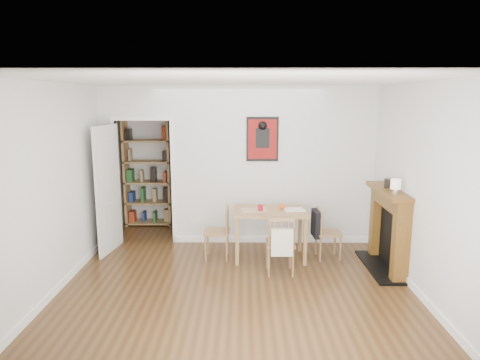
{
  "coord_description": "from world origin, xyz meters",
  "views": [
    {
      "loc": [
        0.09,
        -5.58,
        2.39
      ],
      "look_at": [
        0.04,
        0.6,
        1.22
      ],
      "focal_mm": 32.0,
      "sensor_mm": 36.0,
      "label": 1
    }
  ],
  "objects_px": {
    "orange_fruit": "(282,206)",
    "ceramic_jar_b": "(387,182)",
    "red_glass": "(260,208)",
    "ceramic_jar_a": "(388,183)",
    "chair_left": "(217,232)",
    "chair_right": "(327,232)",
    "dining_table": "(270,216)",
    "notebook": "(294,210)",
    "mantel_lamp": "(396,185)",
    "bookshelf": "(148,172)",
    "fireplace": "(389,226)",
    "chair_front": "(280,244)"
  },
  "relations": [
    {
      "from": "chair_left",
      "to": "chair_right",
      "type": "distance_m",
      "value": 1.67
    },
    {
      "from": "notebook",
      "to": "ceramic_jar_b",
      "type": "distance_m",
      "value": 1.41
    },
    {
      "from": "fireplace",
      "to": "chair_left",
      "type": "bearing_deg",
      "value": 171.61
    },
    {
      "from": "chair_front",
      "to": "ceramic_jar_b",
      "type": "relative_size",
      "value": 8.78
    },
    {
      "from": "notebook",
      "to": "mantel_lamp",
      "type": "distance_m",
      "value": 1.52
    },
    {
      "from": "fireplace",
      "to": "notebook",
      "type": "height_order",
      "value": "fireplace"
    },
    {
      "from": "fireplace",
      "to": "notebook",
      "type": "xyz_separation_m",
      "value": [
        -1.31,
        0.37,
        0.15
      ]
    },
    {
      "from": "chair_front",
      "to": "red_glass",
      "type": "distance_m",
      "value": 0.7
    },
    {
      "from": "dining_table",
      "to": "bookshelf",
      "type": "xyz_separation_m",
      "value": [
        -2.21,
        1.78,
        0.36
      ]
    },
    {
      "from": "red_glass",
      "to": "ceramic_jar_a",
      "type": "relative_size",
      "value": 0.73
    },
    {
      "from": "red_glass",
      "to": "mantel_lamp",
      "type": "relative_size",
      "value": 0.47
    },
    {
      "from": "orange_fruit",
      "to": "mantel_lamp",
      "type": "distance_m",
      "value": 1.68
    },
    {
      "from": "chair_left",
      "to": "fireplace",
      "type": "relative_size",
      "value": 0.65
    },
    {
      "from": "fireplace",
      "to": "mantel_lamp",
      "type": "bearing_deg",
      "value": -102.56
    },
    {
      "from": "chair_right",
      "to": "mantel_lamp",
      "type": "distance_m",
      "value": 1.36
    },
    {
      "from": "fireplace",
      "to": "notebook",
      "type": "distance_m",
      "value": 1.37
    },
    {
      "from": "chair_right",
      "to": "red_glass",
      "type": "distance_m",
      "value": 1.1
    },
    {
      "from": "notebook",
      "to": "chair_right",
      "type": "bearing_deg",
      "value": 1.57
    },
    {
      "from": "mantel_lamp",
      "to": "ceramic_jar_a",
      "type": "bearing_deg",
      "value": 83.44
    },
    {
      "from": "notebook",
      "to": "fireplace",
      "type": "bearing_deg",
      "value": -15.78
    },
    {
      "from": "chair_right",
      "to": "red_glass",
      "type": "relative_size",
      "value": 8.12
    },
    {
      "from": "notebook",
      "to": "ceramic_jar_b",
      "type": "bearing_deg",
      "value": -4.4
    },
    {
      "from": "chair_front",
      "to": "orange_fruit",
      "type": "xyz_separation_m",
      "value": [
        0.08,
        0.64,
        0.37
      ]
    },
    {
      "from": "chair_front",
      "to": "notebook",
      "type": "height_order",
      "value": "chair_front"
    },
    {
      "from": "chair_left",
      "to": "orange_fruit",
      "type": "distance_m",
      "value": 1.06
    },
    {
      "from": "dining_table",
      "to": "notebook",
      "type": "distance_m",
      "value": 0.37
    },
    {
      "from": "mantel_lamp",
      "to": "ceramic_jar_b",
      "type": "height_order",
      "value": "mantel_lamp"
    },
    {
      "from": "orange_fruit",
      "to": "ceramic_jar_b",
      "type": "relative_size",
      "value": 0.85
    },
    {
      "from": "chair_front",
      "to": "bookshelf",
      "type": "distance_m",
      "value": 3.36
    },
    {
      "from": "bookshelf",
      "to": "ceramic_jar_a",
      "type": "xyz_separation_m",
      "value": [
        3.85,
        -2.07,
        0.2
      ]
    },
    {
      "from": "chair_left",
      "to": "chair_right",
      "type": "relative_size",
      "value": 1.05
    },
    {
      "from": "bookshelf",
      "to": "fireplace",
      "type": "bearing_deg",
      "value": -29.01
    },
    {
      "from": "orange_fruit",
      "to": "ceramic_jar_b",
      "type": "distance_m",
      "value": 1.57
    },
    {
      "from": "chair_left",
      "to": "red_glass",
      "type": "bearing_deg",
      "value": -3.46
    },
    {
      "from": "chair_left",
      "to": "fireplace",
      "type": "height_order",
      "value": "fireplace"
    },
    {
      "from": "notebook",
      "to": "chair_left",
      "type": "bearing_deg",
      "value": -179.73
    },
    {
      "from": "mantel_lamp",
      "to": "dining_table",
      "type": "bearing_deg",
      "value": 155.27
    },
    {
      "from": "chair_left",
      "to": "bookshelf",
      "type": "height_order",
      "value": "bookshelf"
    },
    {
      "from": "bookshelf",
      "to": "orange_fruit",
      "type": "height_order",
      "value": "bookshelf"
    },
    {
      "from": "dining_table",
      "to": "mantel_lamp",
      "type": "xyz_separation_m",
      "value": [
        1.58,
        -0.73,
        0.62
      ]
    },
    {
      "from": "chair_right",
      "to": "ceramic_jar_a",
      "type": "height_order",
      "value": "ceramic_jar_a"
    },
    {
      "from": "notebook",
      "to": "ceramic_jar_b",
      "type": "xyz_separation_m",
      "value": [
        1.33,
        -0.1,
        0.45
      ]
    },
    {
      "from": "chair_right",
      "to": "orange_fruit",
      "type": "xyz_separation_m",
      "value": [
        -0.69,
        0.05,
        0.39
      ]
    },
    {
      "from": "chair_right",
      "to": "notebook",
      "type": "relative_size",
      "value": 2.59
    },
    {
      "from": "chair_right",
      "to": "fireplace",
      "type": "height_order",
      "value": "fireplace"
    },
    {
      "from": "fireplace",
      "to": "notebook",
      "type": "relative_size",
      "value": 4.15
    },
    {
      "from": "chair_front",
      "to": "bookshelf",
      "type": "bearing_deg",
      "value": 134.56
    },
    {
      "from": "chair_front",
      "to": "ceramic_jar_a",
      "type": "height_order",
      "value": "ceramic_jar_a"
    },
    {
      "from": "chair_front",
      "to": "ceramic_jar_b",
      "type": "bearing_deg",
      "value": 16.68
    },
    {
      "from": "bookshelf",
      "to": "orange_fruit",
      "type": "xyz_separation_m",
      "value": [
        2.4,
        -1.72,
        -0.23
      ]
    }
  ]
}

